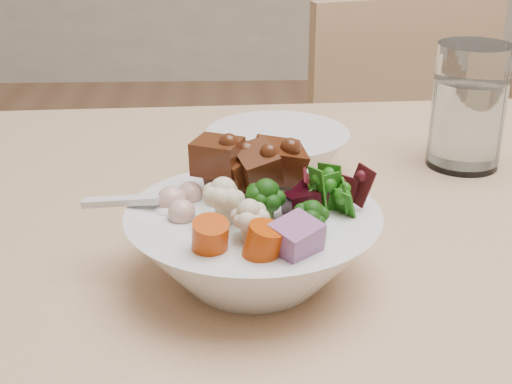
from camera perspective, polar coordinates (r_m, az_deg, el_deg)
chair_far at (r=1.30m, az=13.35°, el=-1.15°), size 0.45×0.45×0.80m
food_bowl at (r=0.55m, az=-0.07°, el=-3.85°), size 0.19×0.19×0.10m
soup_spoon at (r=0.55m, az=-7.61°, el=-1.34°), size 0.09×0.04×0.02m
water_glass at (r=0.79m, az=16.58°, el=6.20°), size 0.08×0.08×0.13m
side_bowl at (r=0.74m, az=1.71°, el=3.01°), size 0.15×0.15×0.05m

